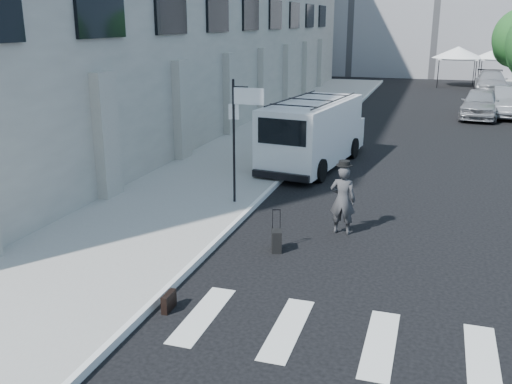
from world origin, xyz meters
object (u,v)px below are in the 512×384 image
Objects in this scene: businessman at (343,200)px; briefcase at (169,301)px; parked_car_c at (491,82)px; cargo_van at (314,132)px; suitcase at (277,241)px; parked_car_a at (480,104)px; parked_car_b at (510,102)px.

businessman is 5.56m from briefcase.
parked_car_c is at bearing 76.57° from briefcase.
briefcase is 11.78m from cargo_van.
suitcase is 0.15× the size of cargo_van.
parked_car_a is 13.07m from parked_car_c.
cargo_van is at bearing 87.66° from briefcase.
businessman is 0.36× the size of parked_car_b.
suitcase is 0.20× the size of parked_car_b.
briefcase is at bearing 65.54° from businessman.
parked_car_a is at bearing -100.82° from businessman.
parked_car_b is at bearing 40.68° from parked_car_a.
parked_car_b is (5.89, 21.09, -0.07)m from businessman.
parked_car_b reaches higher than briefcase.
suitcase is 8.51m from cargo_van.
cargo_van reaches higher than businessman.
cargo_van is at bearing -115.99° from parked_car_b.
businessman is 7.12m from cargo_van.
briefcase is 0.09× the size of parked_car_a.
parked_car_c is at bearing 94.11° from parked_car_b.
briefcase is 25.84m from parked_car_a.
briefcase is 0.08× the size of parked_car_c.
parked_car_a is 0.97× the size of parked_car_b.
suitcase is at bearing 54.06° from businessman.
suitcase is at bearing -100.67° from parked_car_c.
parked_car_b is at bearing 68.50° from cargo_van.
businessman reaches higher than briefcase.
parked_car_c is at bearing 81.07° from cargo_van.
businessman is 0.37× the size of parked_car_a.
businessman is 4.02× the size of briefcase.
suitcase reaches higher than briefcase.
suitcase is (1.15, 3.33, 0.09)m from briefcase.
parked_car_b reaches higher than parked_car_c.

